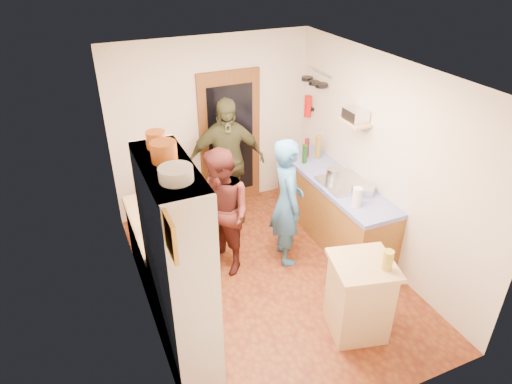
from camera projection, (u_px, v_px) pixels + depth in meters
floor at (270, 277)px, 5.76m from camera, size 3.00×4.00×0.02m
ceiling at (274, 70)px, 4.46m from camera, size 3.00×4.00×0.02m
wall_back at (213, 126)px, 6.70m from camera, size 3.00×0.02×2.60m
wall_front at (383, 303)px, 3.51m from camera, size 3.00×0.02×2.60m
wall_left at (136, 216)px, 4.58m from camera, size 0.02×4.00×2.60m
wall_right at (382, 163)px, 5.63m from camera, size 0.02×4.00×2.60m
door_frame at (230, 140)px, 6.88m from camera, size 0.95×0.06×2.10m
door_glass at (231, 141)px, 6.86m from camera, size 0.70×0.02×1.70m
hutch_body at (179, 274)px, 4.12m from camera, size 0.40×1.20×2.20m
hutch_top_shelf at (167, 167)px, 3.58m from camera, size 0.40×1.14×0.04m
plate_stack at (176, 174)px, 3.32m from camera, size 0.26×0.26×0.11m
orange_pot_a at (164, 152)px, 3.59m from camera, size 0.21×0.21×0.17m
orange_pot_b at (156, 140)px, 3.82m from camera, size 0.16×0.16×0.15m
left_counter_base at (164, 253)px, 5.48m from camera, size 0.60×1.40×0.85m
left_counter_top at (160, 222)px, 5.26m from camera, size 0.64×1.44×0.05m
toaster at (174, 234)px, 4.86m from camera, size 0.25×0.20×0.17m
kettle at (159, 224)px, 5.01m from camera, size 0.17×0.17×0.19m
orange_bowl at (163, 209)px, 5.36m from camera, size 0.28×0.28×0.10m
chopping_board at (150, 195)px, 5.71m from camera, size 0.30×0.23×0.02m
right_counter_base at (333, 209)px, 6.36m from camera, size 0.60×2.20×0.84m
right_counter_top at (335, 181)px, 6.14m from camera, size 0.62×2.22×0.06m
hob at (343, 183)px, 5.97m from camera, size 0.55×0.58×0.04m
pot_on_hob at (334, 173)px, 6.03m from camera, size 0.21×0.21×0.14m
bottle_a at (305, 154)px, 6.48m from camera, size 0.07×0.07×0.28m
bottle_b at (307, 148)px, 6.66m from camera, size 0.08×0.08×0.28m
bottle_c at (318, 147)px, 6.60m from camera, size 0.09×0.09×0.35m
paper_towel at (357, 197)px, 5.46m from camera, size 0.14×0.14×0.24m
mixing_bowl at (363, 190)px, 5.75m from camera, size 0.30×0.30×0.11m
island_base at (359, 299)px, 4.79m from camera, size 0.66×0.66×0.86m
island_top at (364, 265)px, 4.57m from camera, size 0.75×0.75×0.05m
cutting_board at (357, 262)px, 4.60m from camera, size 0.41×0.36×0.02m
oil_jar at (388, 260)px, 4.43m from camera, size 0.13×0.13×0.21m
pan_rail at (319, 72)px, 6.45m from camera, size 0.02×0.65×0.02m
pan_hang_a at (321, 85)px, 6.36m from camera, size 0.18×0.18×0.05m
pan_hang_b at (314, 83)px, 6.53m from camera, size 0.16×0.16×0.05m
pan_hang_c at (307, 79)px, 6.68m from camera, size 0.17×0.17×0.05m
wall_shelf at (355, 122)px, 5.74m from camera, size 0.26×0.42×0.03m
radio at (355, 115)px, 5.70m from camera, size 0.22×0.30×0.15m
ext_bracket at (311, 109)px, 6.90m from camera, size 0.06×0.10×0.04m
fire_extinguisher at (308, 106)px, 6.85m from camera, size 0.11×0.11×0.32m
picture_frame at (170, 237)px, 2.99m from camera, size 0.03×0.25×0.30m
person_hob at (290, 203)px, 5.67m from camera, size 0.52×0.69×1.70m
person_left at (222, 211)px, 5.56m from camera, size 0.81×0.94×1.65m
person_back at (227, 162)px, 6.46m from camera, size 1.17×0.66×1.89m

